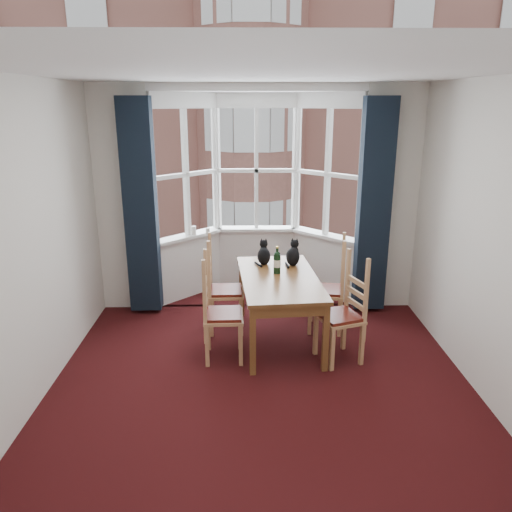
{
  "coord_description": "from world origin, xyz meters",
  "views": [
    {
      "loc": [
        -0.13,
        -3.89,
        2.59
      ],
      "look_at": [
        -0.04,
        1.05,
        1.05
      ],
      "focal_mm": 35.0,
      "sensor_mm": 36.0,
      "label": 1
    }
  ],
  "objects_px": {
    "chair_left_near": "(215,316)",
    "chair_left_far": "(218,292)",
    "chair_right_far": "(334,292)",
    "candle_short": "(208,231)",
    "dining_table": "(279,284)",
    "chair_right_near": "(347,316)",
    "wine_bottle": "(277,262)",
    "candle_tall": "(194,231)",
    "cat_right": "(293,255)",
    "cat_left": "(264,255)"
  },
  "relations": [
    {
      "from": "chair_left_near",
      "to": "candle_tall",
      "type": "xyz_separation_m",
      "value": [
        -0.38,
        1.77,
        0.46
      ]
    },
    {
      "from": "chair_left_near",
      "to": "chair_right_far",
      "type": "relative_size",
      "value": 1.0
    },
    {
      "from": "chair_right_far",
      "to": "candle_tall",
      "type": "height_order",
      "value": "candle_tall"
    },
    {
      "from": "dining_table",
      "to": "chair_left_near",
      "type": "relative_size",
      "value": 1.74
    },
    {
      "from": "chair_right_far",
      "to": "candle_short",
      "type": "height_order",
      "value": "candle_short"
    },
    {
      "from": "candle_tall",
      "to": "chair_right_near",
      "type": "bearing_deg",
      "value": -45.97
    },
    {
      "from": "dining_table",
      "to": "cat_right",
      "type": "xyz_separation_m",
      "value": [
        0.19,
        0.42,
        0.2
      ]
    },
    {
      "from": "chair_right_near",
      "to": "wine_bottle",
      "type": "bearing_deg",
      "value": 141.53
    },
    {
      "from": "chair_left_near",
      "to": "chair_left_far",
      "type": "relative_size",
      "value": 1.0
    },
    {
      "from": "wine_bottle",
      "to": "candle_short",
      "type": "bearing_deg",
      "value": 123.98
    },
    {
      "from": "chair_right_far",
      "to": "candle_tall",
      "type": "distance_m",
      "value": 2.1
    },
    {
      "from": "chair_left_near",
      "to": "chair_right_far",
      "type": "xyz_separation_m",
      "value": [
        1.34,
        0.66,
        0.0
      ]
    },
    {
      "from": "wine_bottle",
      "to": "candle_tall",
      "type": "height_order",
      "value": "wine_bottle"
    },
    {
      "from": "candle_tall",
      "to": "candle_short",
      "type": "relative_size",
      "value": 1.39
    },
    {
      "from": "dining_table",
      "to": "wine_bottle",
      "type": "distance_m",
      "value": 0.25
    },
    {
      "from": "cat_right",
      "to": "candle_tall",
      "type": "bearing_deg",
      "value": 142.79
    },
    {
      "from": "chair_right_near",
      "to": "wine_bottle",
      "type": "distance_m",
      "value": 0.98
    },
    {
      "from": "dining_table",
      "to": "chair_left_near",
      "type": "xyz_separation_m",
      "value": [
        -0.69,
        -0.4,
        -0.2
      ]
    },
    {
      "from": "cat_right",
      "to": "candle_tall",
      "type": "xyz_separation_m",
      "value": [
        -1.25,
        0.95,
        0.06
      ]
    },
    {
      "from": "wine_bottle",
      "to": "candle_short",
      "type": "xyz_separation_m",
      "value": [
        -0.86,
        1.28,
        0.02
      ]
    },
    {
      "from": "cat_left",
      "to": "chair_left_far",
      "type": "bearing_deg",
      "value": -161.19
    },
    {
      "from": "chair_left_far",
      "to": "chair_right_far",
      "type": "relative_size",
      "value": 1.0
    },
    {
      "from": "chair_left_near",
      "to": "cat_right",
      "type": "bearing_deg",
      "value": 43.35
    },
    {
      "from": "dining_table",
      "to": "chair_right_near",
      "type": "bearing_deg",
      "value": -32.49
    },
    {
      "from": "chair_left_near",
      "to": "candle_short",
      "type": "relative_size",
      "value": 10.66
    },
    {
      "from": "chair_right_far",
      "to": "cat_right",
      "type": "relative_size",
      "value": 2.95
    },
    {
      "from": "dining_table",
      "to": "chair_right_far",
      "type": "xyz_separation_m",
      "value": [
        0.66,
        0.26,
        -0.2
      ]
    },
    {
      "from": "chair_right_near",
      "to": "cat_left",
      "type": "relative_size",
      "value": 3.06
    },
    {
      "from": "chair_left_near",
      "to": "cat_right",
      "type": "relative_size",
      "value": 2.95
    },
    {
      "from": "chair_right_near",
      "to": "candle_tall",
      "type": "height_order",
      "value": "candle_tall"
    },
    {
      "from": "chair_left_far",
      "to": "chair_right_far",
      "type": "xyz_separation_m",
      "value": [
        1.34,
        -0.01,
        0.0
      ]
    },
    {
      "from": "candle_short",
      "to": "chair_right_near",
      "type": "bearing_deg",
      "value": -49.62
    },
    {
      "from": "cat_left",
      "to": "cat_right",
      "type": "relative_size",
      "value": 0.96
    },
    {
      "from": "chair_left_far",
      "to": "chair_right_far",
      "type": "distance_m",
      "value": 1.34
    },
    {
      "from": "chair_left_far",
      "to": "candle_tall",
      "type": "relative_size",
      "value": 7.65
    },
    {
      "from": "candle_tall",
      "to": "chair_left_near",
      "type": "bearing_deg",
      "value": -77.96
    },
    {
      "from": "dining_table",
      "to": "wine_bottle",
      "type": "relative_size",
      "value": 5.17
    },
    {
      "from": "cat_left",
      "to": "dining_table",
      "type": "bearing_deg",
      "value": -71.43
    },
    {
      "from": "chair_right_near",
      "to": "chair_left_far",
      "type": "bearing_deg",
      "value": 152.69
    },
    {
      "from": "chair_right_far",
      "to": "wine_bottle",
      "type": "relative_size",
      "value": 2.97
    },
    {
      "from": "dining_table",
      "to": "candle_short",
      "type": "height_order",
      "value": "candle_short"
    },
    {
      "from": "chair_right_near",
      "to": "cat_right",
      "type": "bearing_deg",
      "value": 119.98
    },
    {
      "from": "chair_left_far",
      "to": "wine_bottle",
      "type": "distance_m",
      "value": 0.81
    },
    {
      "from": "cat_right",
      "to": "candle_tall",
      "type": "relative_size",
      "value": 2.6
    },
    {
      "from": "cat_left",
      "to": "chair_right_near",
      "type": "bearing_deg",
      "value": -46.89
    },
    {
      "from": "chair_left_near",
      "to": "chair_right_near",
      "type": "height_order",
      "value": "same"
    },
    {
      "from": "chair_right_near",
      "to": "candle_short",
      "type": "bearing_deg",
      "value": 130.38
    },
    {
      "from": "dining_table",
      "to": "chair_left_far",
      "type": "distance_m",
      "value": 0.77
    },
    {
      "from": "chair_right_near",
      "to": "candle_tall",
      "type": "distance_m",
      "value": 2.55
    },
    {
      "from": "chair_left_far",
      "to": "candle_short",
      "type": "distance_m",
      "value": 1.22
    }
  ]
}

